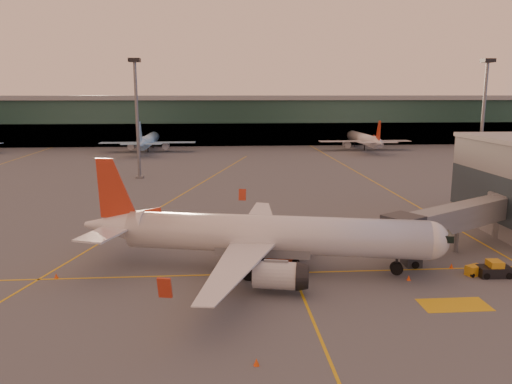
{
  "coord_description": "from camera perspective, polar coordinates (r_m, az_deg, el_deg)",
  "views": [
    {
      "loc": [
        -2.48,
        -43.73,
        18.28
      ],
      "look_at": [
        2.48,
        23.24,
        5.0
      ],
      "focal_mm": 35.0,
      "sensor_mm": 36.0,
      "label": 1
    }
  ],
  "objects": [
    {
      "name": "mast_east_near",
      "position": [
        120.39,
        24.58,
        8.56
      ],
      "size": [
        2.4,
        2.4,
        25.6
      ],
      "color": "slate",
      "rests_on": "ground"
    },
    {
      "name": "mast_west_near",
      "position": [
        111.17,
        -13.48,
        9.12
      ],
      "size": [
        2.4,
        2.4,
        25.6
      ],
      "color": "slate",
      "rests_on": "ground"
    },
    {
      "name": "cone_nose",
      "position": [
        57.56,
        21.44,
        -7.87
      ],
      "size": [
        0.41,
        0.41,
        0.53
      ],
      "color": "#F14B0C",
      "rests_on": "ground"
    },
    {
      "name": "terminal",
      "position": [
        185.78,
        -3.5,
        8.23
      ],
      "size": [
        400.0,
        20.0,
        17.6
      ],
      "color": "#19382D",
      "rests_on": "ground"
    },
    {
      "name": "cone_tail",
      "position": [
        54.74,
        -21.87,
        -8.88
      ],
      "size": [
        0.41,
        0.41,
        0.53
      ],
      "color": "#F14B0C",
      "rests_on": "ground"
    },
    {
      "name": "cone_fwd",
      "position": [
        52.61,
        17.06,
        -9.37
      ],
      "size": [
        0.41,
        0.41,
        0.52
      ],
      "color": "#F14B0C",
      "rests_on": "ground"
    },
    {
      "name": "catering_truck",
      "position": [
        54.58,
        2.47,
        -5.79
      ],
      "size": [
        5.36,
        2.45,
        4.14
      ],
      "rotation": [
        0.0,
        0.0,
        -0.01
      ],
      "color": "#B7381A",
      "rests_on": "ground"
    },
    {
      "name": "jet_bridge",
      "position": [
        63.65,
        22.73,
        -2.69
      ],
      "size": [
        21.9,
        14.97,
        5.77
      ],
      "color": "slate",
      "rests_on": "ground"
    },
    {
      "name": "ground",
      "position": [
        47.46,
        -0.94,
        -11.47
      ],
      "size": [
        600.0,
        600.0,
        0.0
      ],
      "primitive_type": "plane",
      "color": "#4C4F54",
      "rests_on": "ground"
    },
    {
      "name": "taxi_markings",
      "position": [
        90.22,
        -7.23,
        -0.59
      ],
      "size": [
        100.12,
        173.0,
        0.01
      ],
      "color": "gold",
      "rests_on": "ground"
    },
    {
      "name": "main_airplane",
      "position": [
        52.01,
        0.69,
        -5.03
      ],
      "size": [
        38.0,
        34.55,
        11.56
      ],
      "rotation": [
        0.0,
        0.0,
        -0.21
      ],
      "color": "silver",
      "rests_on": "ground"
    },
    {
      "name": "gpu_cart",
      "position": [
        56.27,
        23.68,
        -8.21
      ],
      "size": [
        2.02,
        1.62,
        1.03
      ],
      "rotation": [
        0.0,
        0.0,
        0.38
      ],
      "color": "orange",
      "rests_on": "ground"
    },
    {
      "name": "pushback_tug",
      "position": [
        56.66,
        25.59,
        -8.06
      ],
      "size": [
        3.3,
        1.89,
        1.67
      ],
      "rotation": [
        0.0,
        0.0,
        -0.04
      ],
      "color": "black",
      "rests_on": "ground"
    },
    {
      "name": "cone_wing_right",
      "position": [
        36.01,
        0.05,
        -18.86
      ],
      "size": [
        0.41,
        0.41,
        0.53
      ],
      "color": "#F14B0C",
      "rests_on": "ground"
    },
    {
      "name": "distant_aircraft_row",
      "position": [
        163.81,
        -10.74,
        4.59
      ],
      "size": [
        290.0,
        34.0,
        13.0
      ],
      "color": "#8DC3EC",
      "rests_on": "ground"
    }
  ]
}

